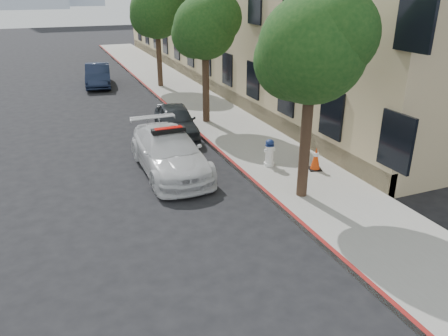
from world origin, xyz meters
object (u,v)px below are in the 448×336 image
(fire_hydrant, at_px, (269,153))
(traffic_cone, at_px, (316,159))
(police_car, at_px, (170,152))
(parked_car_mid, at_px, (176,121))
(parked_car_far, at_px, (98,75))

(fire_hydrant, relative_size, traffic_cone, 1.19)
(police_car, xyz_separation_m, fire_hydrant, (3.12, -1.11, -0.09))
(police_car, height_order, parked_car_mid, police_car)
(parked_car_mid, distance_m, parked_car_far, 11.10)
(police_car, bearing_deg, parked_car_far, 91.89)
(police_car, distance_m, traffic_cone, 4.80)
(police_car, bearing_deg, fire_hydrant, -19.41)
(traffic_cone, bearing_deg, parked_car_far, 106.16)
(parked_car_mid, height_order, parked_car_far, parked_car_far)
(police_car, xyz_separation_m, parked_car_mid, (1.25, 3.56, -0.06))
(parked_car_mid, xyz_separation_m, parked_car_far, (-1.68, 10.98, 0.04))
(police_car, relative_size, parked_car_mid, 1.28)
(police_car, relative_size, parked_car_far, 1.17)
(police_car, distance_m, fire_hydrant, 3.31)
(police_car, relative_size, fire_hydrant, 5.17)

